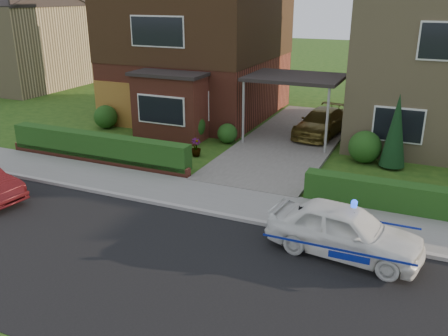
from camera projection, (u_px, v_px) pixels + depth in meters
The scene contains 22 objects.
ground at pixel (157, 270), 10.74m from camera, with size 120.00×120.00×0.00m, color #1F4713.
road at pixel (157, 270), 10.74m from camera, with size 60.00×6.00×0.02m, color black.
kerb at pixel (214, 214), 13.34m from camera, with size 60.00×0.16×0.12m, color #9E9993.
sidewalk at pixel (228, 200), 14.25m from camera, with size 60.00×2.00×0.10m, color slate.
driveway at pixel (292, 139), 20.18m from camera, with size 3.80×12.00×0.12m, color #666059.
house_left at pixel (199, 38), 23.56m from camera, with size 7.50×9.53×7.25m.
carport_link at pixel (295, 79), 19.24m from camera, with size 3.80×3.00×2.77m.
garage_door at pixel (115, 104), 22.05m from camera, with size 2.20×0.10×2.10m, color brown.
dwarf_wall at pixel (96, 159), 17.42m from camera, with size 7.70×0.25×0.36m, color brown.
hedge_left at pixel (99, 162), 17.61m from camera, with size 7.50×0.55×0.90m, color #133C13.
hedge_right at pixel (438, 219), 13.16m from camera, with size 7.50×0.55×0.80m, color #133C13.
shrub_left_far at pixel (106, 117), 21.93m from camera, with size 1.08×1.08×1.08m, color #133C13.
shrub_left_mid at pixel (190, 126), 20.02m from camera, with size 1.32×1.32×1.32m, color #133C13.
shrub_left_near at pixel (227, 133), 19.76m from camera, with size 0.84×0.84×0.84m, color #133C13.
shrub_right_near at pixel (365, 147), 17.41m from camera, with size 1.20×1.20×1.20m, color #133C13.
conifer_a at pixel (395, 133), 16.62m from camera, with size 0.90×0.90×2.60m, color black.
neighbour_left at pixel (20, 47), 31.14m from camera, with size 6.50×7.00×5.20m, color tan.
police_car at pixel (344, 231), 11.19m from camera, with size 3.36×3.81×1.41m.
driveway_car at pixel (321, 123), 20.45m from camera, with size 1.54×3.79×1.10m, color brown.
potted_plant_a at pixel (100, 148), 18.10m from camera, with size 0.37×0.25×0.71m, color gray.
potted_plant_b at pixel (43, 139), 19.16m from camera, with size 0.42×0.34×0.76m, color gray.
potted_plant_c at pixel (196, 148), 18.14m from camera, with size 0.39×0.39×0.70m, color gray.
Camera 1 is at (5.12, -7.89, 5.88)m, focal length 38.00 mm.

